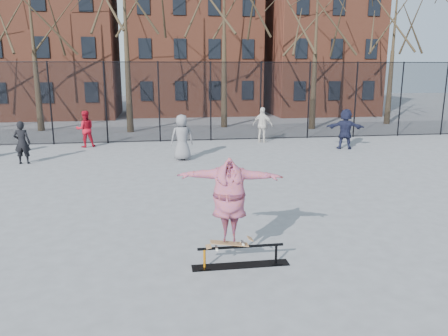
{
  "coord_description": "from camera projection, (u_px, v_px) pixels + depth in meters",
  "views": [
    {
      "loc": [
        -1.45,
        -9.22,
        3.74
      ],
      "look_at": [
        0.16,
        1.5,
        1.21
      ],
      "focal_mm": 35.0,
      "sensor_mm": 36.0,
      "label": 1
    }
  ],
  "objects": [
    {
      "name": "bystander_black",
      "position": [
        22.0,
        143.0,
        17.04
      ],
      "size": [
        0.62,
        0.42,
        1.69
      ],
      "primitive_type": "imported",
      "rotation": [
        0.0,
        0.0,
        3.12
      ],
      "color": "black",
      "rests_on": "ground"
    },
    {
      "name": "bystander_extra",
      "position": [
        182.0,
        138.0,
        17.66
      ],
      "size": [
        0.97,
        0.69,
        1.87
      ],
      "primitive_type": "imported",
      "rotation": [
        0.0,
        0.0,
        3.25
      ],
      "color": "slate",
      "rests_on": "ground"
    },
    {
      "name": "bystander_navy",
      "position": [
        345.0,
        129.0,
        20.14
      ],
      "size": [
        1.82,
        1.07,
        1.87
      ],
      "primitive_type": "imported",
      "rotation": [
        0.0,
        0.0,
        2.82
      ],
      "color": "#1C1F39",
      "rests_on": "ground"
    },
    {
      "name": "fence",
      "position": [
        187.0,
        101.0,
        22.0
      ],
      "size": [
        34.03,
        0.07,
        4.0
      ],
      "color": "black",
      "rests_on": "ground"
    },
    {
      "name": "rowhouses",
      "position": [
        184.0,
        36.0,
        33.71
      ],
      "size": [
        29.0,
        7.0,
        13.0
      ],
      "color": "brown",
      "rests_on": "ground"
    },
    {
      "name": "skateboard",
      "position": [
        229.0,
        244.0,
        8.27
      ],
      "size": [
        0.79,
        0.19,
        0.09
      ],
      "primitive_type": null,
      "color": "#94613B",
      "rests_on": "skate_rail"
    },
    {
      "name": "bystander_red",
      "position": [
        85.0,
        129.0,
        20.6
      ],
      "size": [
        0.99,
        0.86,
        1.73
      ],
      "primitive_type": "imported",
      "rotation": [
        0.0,
        0.0,
        3.42
      ],
      "color": "#AB0F20",
      "rests_on": "ground"
    },
    {
      "name": "bystander_white",
      "position": [
        263.0,
        125.0,
        21.83
      ],
      "size": [
        1.11,
        0.93,
        1.77
      ],
      "primitive_type": "imported",
      "rotation": [
        0.0,
        0.0,
        2.56
      ],
      "color": "silver",
      "rests_on": "ground"
    },
    {
      "name": "ground",
      "position": [
        227.0,
        235.0,
        9.94
      ],
      "size": [
        100.0,
        100.0,
        0.0
      ],
      "primitive_type": "plane",
      "color": "slate"
    },
    {
      "name": "skate_rail",
      "position": [
        241.0,
        258.0,
        8.37
      ],
      "size": [
        1.88,
        0.29,
        0.41
      ],
      "color": "black",
      "rests_on": "ground"
    },
    {
      "name": "skater",
      "position": [
        230.0,
        201.0,
        8.08
      ],
      "size": [
        2.03,
        0.92,
        1.6
      ],
      "primitive_type": "imported",
      "rotation": [
        0.0,
        0.0,
        -0.2
      ],
      "color": "#72388C",
      "rests_on": "skateboard"
    },
    {
      "name": "tree_row",
      "position": [
        176.0,
        1.0,
        24.76
      ],
      "size": [
        33.66,
        7.46,
        10.67
      ],
      "color": "black",
      "rests_on": "ground"
    }
  ]
}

